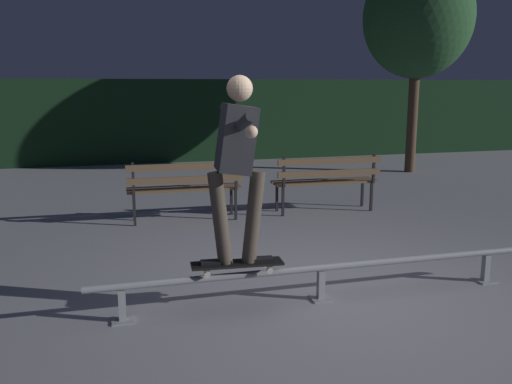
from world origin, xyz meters
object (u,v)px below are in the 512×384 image
object	(u,v)px
skateboard	(237,264)
tree_far_right	(418,18)
grind_rail	(321,272)
park_bench_left_center	(327,177)
skateboarder	(237,154)
park_bench_leftmost	(185,184)

from	to	relation	value
skateboard	tree_far_right	world-z (taller)	tree_far_right
grind_rail	park_bench_left_center	xyz separation A→B (m)	(1.35, 3.13, 0.28)
park_bench_left_center	grind_rail	bearing A→B (deg)	-113.32
skateboard	park_bench_left_center	bearing A→B (deg)	55.93
tree_far_right	skateboarder	bearing A→B (deg)	-130.83
park_bench_leftmost	tree_far_right	distance (m)	6.85
grind_rail	skateboard	world-z (taller)	skateboard
skateboarder	park_bench_left_center	distance (m)	3.86
skateboard	grind_rail	bearing A→B (deg)	0.00
park_bench_left_center	skateboarder	bearing A→B (deg)	-124.03
skateboarder	grind_rail	bearing A→B (deg)	0.02
park_bench_leftmost	skateboarder	bearing A→B (deg)	-89.80
grind_rail	skateboard	xyz separation A→B (m)	(-0.77, 0.00, 0.15)
skateboard	park_bench_leftmost	distance (m)	3.14
skateboard	skateboarder	bearing A→B (deg)	-4.11
grind_rail	park_bench_left_center	world-z (taller)	park_bench_left_center
skateboard	skateboarder	world-z (taller)	skateboarder
park_bench_left_center	tree_far_right	world-z (taller)	tree_far_right
skateboard	park_bench_left_center	distance (m)	3.78
skateboard	tree_far_right	xyz separation A→B (m)	(5.43, 6.28, 2.88)
grind_rail	tree_far_right	distance (m)	8.38
tree_far_right	grind_rail	bearing A→B (deg)	-126.59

